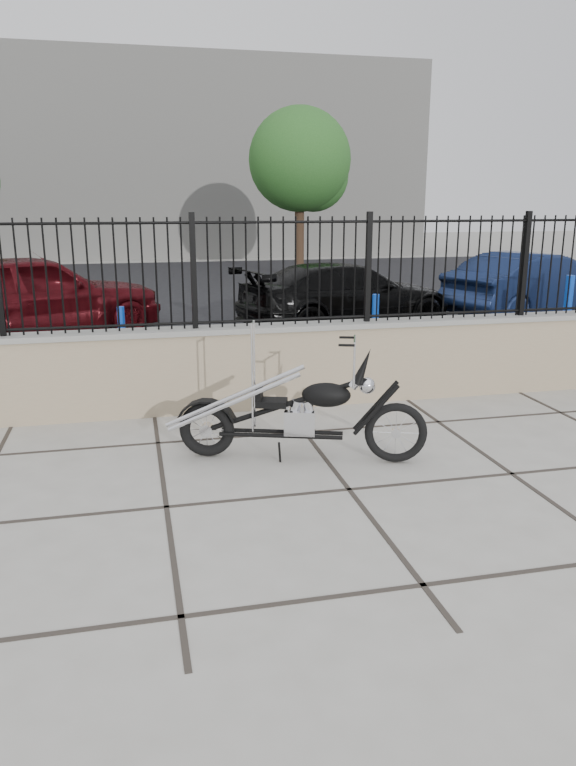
{
  "coord_description": "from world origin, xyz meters",
  "views": [
    {
      "loc": [
        -1.67,
        -5.0,
        2.32
      ],
      "look_at": [
        -0.27,
        1.08,
        0.65
      ],
      "focal_mm": 32.0,
      "sensor_mm": 36.0,
      "label": 1
    }
  ],
  "objects_px": {
    "chopper_motorcycle": "(295,391)",
    "car_blue": "(533,285)",
    "car_red": "(33,295)",
    "car_black": "(347,296)"
  },
  "relations": [
    {
      "from": "car_red",
      "to": "car_black",
      "type": "bearing_deg",
      "value": -117.94
    },
    {
      "from": "chopper_motorcycle",
      "to": "car_black",
      "type": "height_order",
      "value": "chopper_motorcycle"
    },
    {
      "from": "chopper_motorcycle",
      "to": "car_red",
      "type": "relative_size",
      "value": 0.5
    },
    {
      "from": "chopper_motorcycle",
      "to": "car_blue",
      "type": "bearing_deg",
      "value": 63.91
    },
    {
      "from": "car_red",
      "to": "car_black",
      "type": "relative_size",
      "value": 1.04
    },
    {
      "from": "car_red",
      "to": "car_blue",
      "type": "bearing_deg",
      "value": -114.48
    },
    {
      "from": "chopper_motorcycle",
      "to": "car_blue",
      "type": "distance_m",
      "value": 9.5
    },
    {
      "from": "car_black",
      "to": "car_blue",
      "type": "distance_m",
      "value": 4.13
    },
    {
      "from": "car_red",
      "to": "car_black",
      "type": "height_order",
      "value": "car_red"
    },
    {
      "from": "car_red",
      "to": "car_blue",
      "type": "relative_size",
      "value": 1.1
    }
  ]
}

